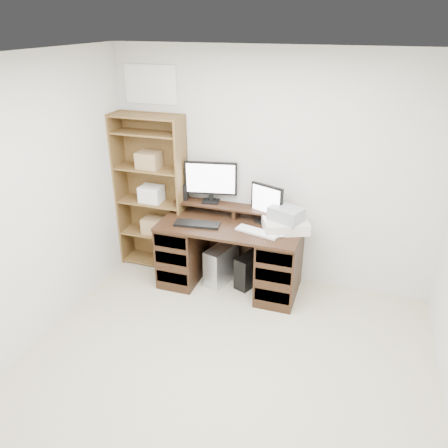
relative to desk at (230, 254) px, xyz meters
The scene contains 14 objects.
room 1.88m from the desk, 78.22° to the right, with size 3.54×4.04×2.54m.
desk is the anchor object (origin of this frame).
riser_shelf 0.50m from the desk, 90.00° to the left, with size 1.40×0.22×0.12m.
monitor_wide 0.84m from the desk, 139.79° to the left, with size 0.57×0.18×0.45m.
monitor_small 0.70m from the desk, 27.00° to the left, with size 0.37×0.21×0.42m.
speaker 0.86m from the desk, 160.77° to the left, with size 0.07×0.07×0.19m, color black.
keyboard_black 0.51m from the desk, 157.87° to the right, with size 0.48×0.16×0.03m, color black.
keyboard_white 0.50m from the desk, 18.16° to the right, with size 0.45×0.14×0.02m, color silver.
mouse 0.69m from the desk, 12.35° to the right, with size 0.08×0.05×0.03m, color silver.
printer 0.71m from the desk, ahead, with size 0.44×0.33×0.11m, color beige.
basket 0.79m from the desk, ahead, with size 0.32×0.23×0.14m, color gray.
tower_silver 0.21m from the desk, 160.23° to the left, with size 0.19×0.43×0.43m, color silver.
tower_black 0.30m from the desk, 20.01° to the left, with size 0.29×0.41×0.37m.
bookshelf 1.16m from the desk, 168.06° to the left, with size 0.80×0.30×1.80m.
Camera 1 is at (0.89, -2.32, 2.73)m, focal length 35.00 mm.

